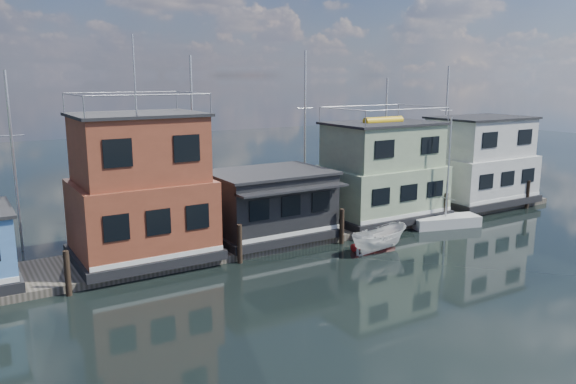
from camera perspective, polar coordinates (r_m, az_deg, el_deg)
ground at (r=26.54m, az=12.30°, el=-11.10°), size 160.00×160.00×0.00m
dock at (r=35.54m, az=-1.15°, el=-4.57°), size 48.00×5.00×0.40m
houseboat_red at (r=31.32m, az=-14.73°, el=0.16°), size 7.40×5.90×11.86m
houseboat_dark at (r=34.73m, az=-1.86°, el=-1.18°), size 7.40×6.10×4.06m
houseboat_green at (r=39.65m, az=9.50°, el=1.95°), size 8.40×5.90×7.03m
houseboat_white at (r=46.76m, az=18.83°, el=2.94°), size 8.40×5.90×6.66m
pilings at (r=32.83m, az=0.81°, el=-4.32°), size 42.28×0.28×2.20m
background_masts at (r=41.96m, az=0.29°, el=5.41°), size 36.40×0.16×12.00m
dinghy_white at (r=35.27m, az=9.37°, el=-4.36°), size 2.25×2.08×0.99m
red_kayak at (r=34.34m, az=8.68°, el=-5.25°), size 3.11×0.51×0.45m
day_sailer at (r=39.97m, az=15.69°, el=-2.82°), size 5.00×2.82×7.49m
motorboat at (r=33.43m, az=9.24°, el=-4.76°), size 4.03×1.62×1.54m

